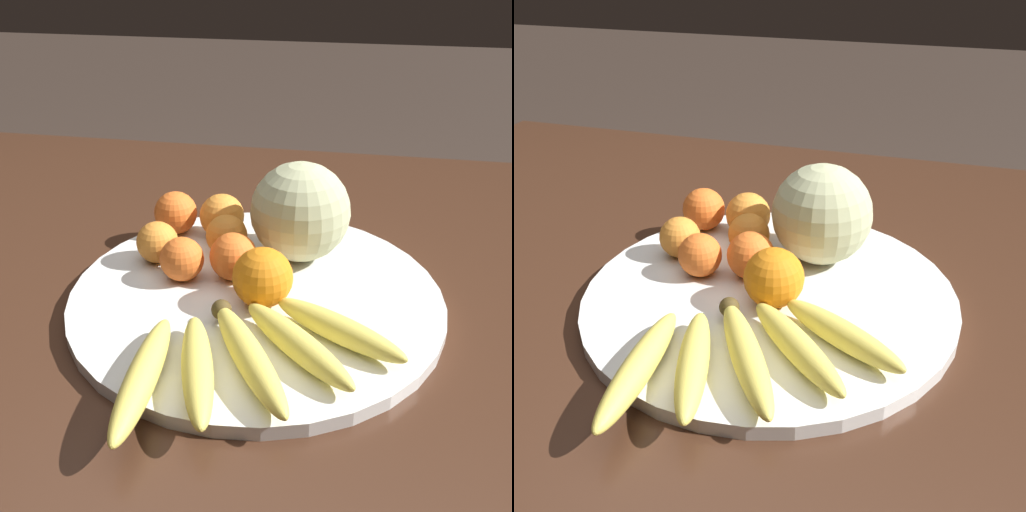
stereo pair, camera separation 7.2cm
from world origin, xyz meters
The scene contains 12 objects.
kitchen_table centered at (0.00, 0.00, 0.62)m, with size 1.49×1.13×0.70m.
fruit_bowl centered at (-0.05, 0.01, 0.71)m, with size 0.46×0.46×0.02m.
melon centered at (-0.09, -0.09, 0.79)m, with size 0.13×0.13×0.13m.
banana_bunch centered at (-0.07, 0.16, 0.74)m, with size 0.28×0.26×0.03m.
orange_front_left centered at (0.09, -0.04, 0.75)m, with size 0.06×0.06×0.06m.
orange_front_right centered at (0.01, -0.07, 0.75)m, with size 0.06×0.06×0.06m.
orange_mid_center centered at (-0.06, 0.04, 0.75)m, with size 0.07×0.07×0.07m.
orange_back_left centered at (0.09, -0.13, 0.75)m, with size 0.06×0.06×0.06m.
orange_back_right centered at (-0.02, -0.01, 0.75)m, with size 0.06×0.06×0.06m.
orange_top_small centered at (0.05, 0.00, 0.75)m, with size 0.06×0.06×0.06m.
orange_side_extra centered at (0.02, -0.12, 0.75)m, with size 0.06×0.06×0.06m.
produce_tag centered at (-0.02, -0.06, 0.72)m, with size 0.07×0.03×0.00m.
Camera 1 is at (-0.16, 0.63, 1.12)m, focal length 42.00 mm.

